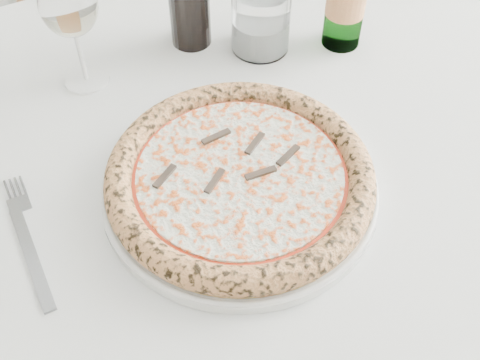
{
  "coord_description": "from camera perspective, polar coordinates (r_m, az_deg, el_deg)",
  "views": [
    {
      "loc": [
        0.04,
        -0.5,
        1.34
      ],
      "look_at": [
        0.22,
        -0.06,
        0.78
      ],
      "focal_mm": 45.0,
      "sensor_mm": 36.0,
      "label": 1
    }
  ],
  "objects": [
    {
      "name": "pizza",
      "position": [
        0.73,
        -0.0,
        0.32
      ],
      "size": [
        0.33,
        0.33,
        0.03
      ],
      "color": "gold",
      "rests_on": "plate"
    },
    {
      "name": "fork",
      "position": [
        0.75,
        -19.47,
        -5.49
      ],
      "size": [
        0.03,
        0.22,
        0.0
      ],
      "color": "slate",
      "rests_on": "dining_table"
    },
    {
      "name": "tumbler",
      "position": [
        0.94,
        1.98,
        14.61
      ],
      "size": [
        0.09,
        0.09,
        0.1
      ],
      "color": "white",
      "rests_on": "dining_table"
    },
    {
      "name": "wine_glass",
      "position": [
        0.86,
        -15.92,
        15.44
      ],
      "size": [
        0.08,
        0.08,
        0.17
      ],
      "color": "white",
      "rests_on": "dining_table"
    },
    {
      "name": "plate",
      "position": [
        0.75,
        0.0,
        -0.55
      ],
      "size": [
        0.34,
        0.34,
        0.02
      ],
      "color": "white",
      "rests_on": "dining_table"
    },
    {
      "name": "dining_table",
      "position": [
        0.88,
        -2.54,
        0.19
      ],
      "size": [
        1.58,
        1.02,
        0.76
      ],
      "color": "brown",
      "rests_on": "floor"
    }
  ]
}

